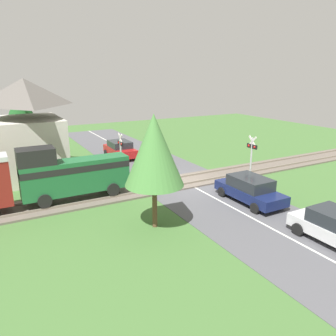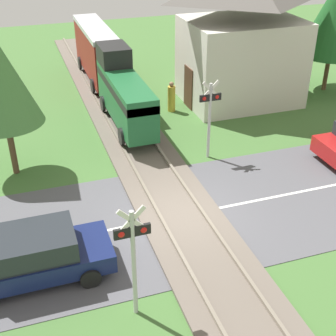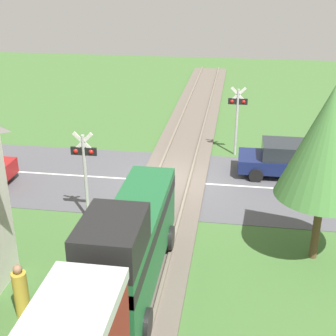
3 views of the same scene
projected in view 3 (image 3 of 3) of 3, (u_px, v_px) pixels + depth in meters
The scene contains 9 objects.
ground_plane at pixel (173, 182), 19.81m from camera, with size 60.00×60.00×0.00m, color #426B33.
road_surface at pixel (173, 182), 19.80m from camera, with size 48.00×6.40×0.02m.
track_bed at pixel (173, 181), 19.78m from camera, with size 2.80×48.00×0.24m.
train at pixel (93, 333), 9.05m from camera, with size 1.58×13.10×3.18m.
car_near_crossing at pixel (290, 159), 20.13m from camera, with size 4.41×1.97×1.51m.
crossing_signal_west_approach at pixel (237, 112), 21.90m from camera, with size 0.90×0.18×3.34m.
crossing_signal_east_approach at pixel (85, 165), 16.03m from camera, with size 0.90×0.18×3.34m.
pedestrian_by_station at pixel (21, 293), 11.97m from camera, with size 0.38×0.38×1.54m.
tree_roadside_hedge at pixel (329, 142), 13.18m from camera, with size 2.81×2.81×5.54m.
Camera 3 is at (-2.51, 17.79, 8.37)m, focal length 50.00 mm.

